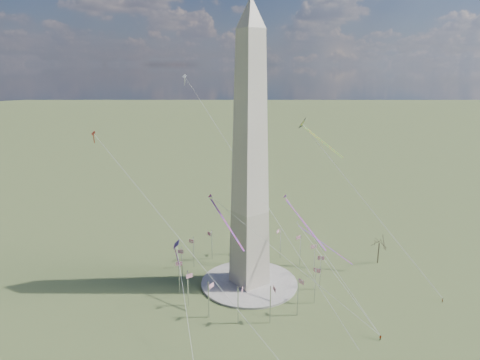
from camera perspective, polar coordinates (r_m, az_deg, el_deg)
ground at (r=165.27m, az=1.24°, el=-13.64°), size 2000.00×2000.00×0.00m
plaza at (r=165.08m, az=1.24°, el=-13.52°), size 36.00×36.00×0.80m
washington_monument at (r=148.29m, az=1.34°, el=2.83°), size 15.56×15.56×100.00m
flagpole_ring at (r=161.90m, az=1.25°, el=-11.38°), size 54.40×54.40×13.00m
tree_near at (r=185.63m, az=18.09°, el=-7.85°), size 7.56×7.56×13.22m
person_east at (r=168.66m, az=25.39°, el=-14.28°), size 0.60×0.39×1.63m
person_centre at (r=142.10m, az=18.20°, el=-19.33°), size 1.10×0.74×1.74m
kite_delta_black at (r=169.27m, az=8.65°, el=7.13°), size 13.20×17.89×15.20m
kite_diamond_purple at (r=143.71m, az=-8.46°, el=-8.84°), size 2.98×3.63×10.63m
kite_streamer_left at (r=152.14m, az=7.82°, el=-4.65°), size 1.99×21.35×14.67m
kite_streamer_mid at (r=146.42m, az=-2.48°, el=-4.69°), size 1.96×20.98×14.41m
kite_streamer_right at (r=175.69m, az=10.07°, el=-7.54°), size 14.99×19.74×16.12m
kite_small_red at (r=153.79m, az=-18.95°, el=5.76°), size 1.14×1.84×4.21m
kite_small_white at (r=189.53m, az=-7.38°, el=13.44°), size 1.41×1.82×4.70m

